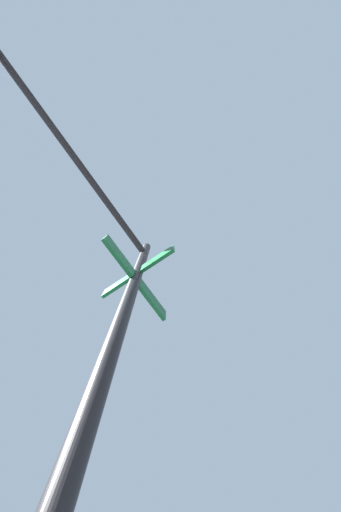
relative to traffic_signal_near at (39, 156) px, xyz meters
The scene contains 1 object.
traffic_signal_near is the anchor object (origin of this frame).
Camera 1 is at (-7.47, -6.12, 1.06)m, focal length 19.32 mm.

